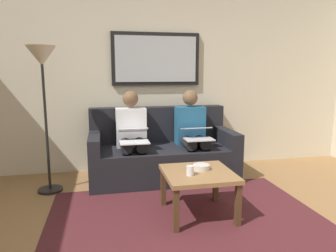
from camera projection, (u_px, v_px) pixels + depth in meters
wall_rear at (155, 77)px, 4.46m from camera, size 6.00×0.12×2.60m
area_rug at (186, 218)px, 3.00m from camera, size 2.60×1.80×0.01m
couch at (162, 153)px, 4.17m from camera, size 1.86×0.90×0.90m
framed_mirror at (156, 59)px, 4.33m from camera, size 1.22×0.05×0.72m
coffee_table at (198, 178)px, 3.01m from camera, size 0.65×0.65×0.44m
cup at (190, 171)px, 2.89m from camera, size 0.07×0.07×0.09m
bowl at (201, 167)px, 3.06m from camera, size 0.16×0.16×0.05m
person_left at (192, 131)px, 4.13m from camera, size 0.38×0.58×1.14m
laptop_silver at (197, 133)px, 3.89m from camera, size 0.35×0.35×0.15m
person_right at (132, 133)px, 3.97m from camera, size 0.38×0.58×1.14m
laptop_white at (134, 135)px, 3.74m from camera, size 0.34×0.39×0.17m
standing_lamp at (43, 72)px, 3.45m from camera, size 0.32×0.32×1.66m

